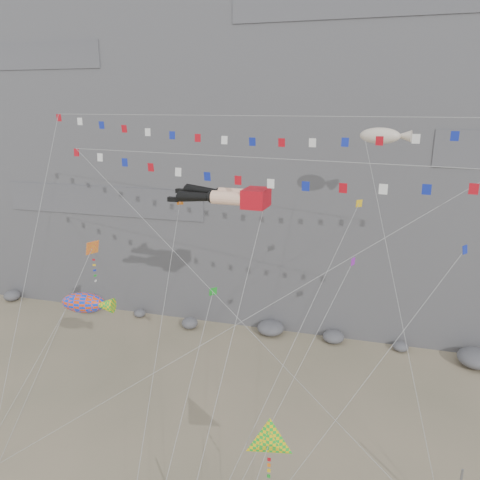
% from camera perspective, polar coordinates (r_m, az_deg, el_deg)
% --- Properties ---
extents(ground, '(120.00, 120.00, 0.00)m').
position_cam_1_polar(ground, '(32.74, -3.15, -24.66)').
color(ground, gray).
rests_on(ground, ground).
extents(cliff, '(80.00, 28.00, 50.00)m').
position_cam_1_polar(cliff, '(56.14, 7.64, 19.66)').
color(cliff, slate).
rests_on(cliff, ground).
extents(talus_boulders, '(60.00, 3.00, 1.20)m').
position_cam_1_polar(talus_boulders, '(46.17, 3.75, -10.68)').
color(talus_boulders, slate).
rests_on(talus_boulders, ground).
extents(legs_kite, '(6.61, 14.48, 20.55)m').
position_cam_1_polar(legs_kite, '(29.67, -1.38, 5.33)').
color(legs_kite, '#B80B16').
rests_on(legs_kite, ground).
extents(flag_banner_upper, '(34.52, 14.49, 27.96)m').
position_cam_1_polar(flag_banner_upper, '(31.35, 3.29, 14.83)').
color(flag_banner_upper, '#B80B16').
rests_on(flag_banner_upper, ground).
extents(flag_banner_lower, '(31.67, 9.19, 21.93)m').
position_cam_1_polar(flag_banner_lower, '(27.17, 5.97, 9.71)').
color(flag_banner_lower, '#B80B16').
rests_on(flag_banner_lower, ground).
extents(harlequin_kite, '(3.91, 8.68, 14.45)m').
position_cam_1_polar(harlequin_kite, '(33.63, -17.58, -0.96)').
color(harlequin_kite, red).
rests_on(harlequin_kite, ground).
extents(fish_windsock, '(6.67, 6.61, 11.38)m').
position_cam_1_polar(fish_windsock, '(32.74, -18.54, -7.27)').
color(fish_windsock, '#E63D0B').
rests_on(fish_windsock, ground).
extents(delta_kite, '(2.89, 3.41, 7.36)m').
position_cam_1_polar(delta_kite, '(24.67, 3.59, -23.47)').
color(delta_kite, yellow).
rests_on(delta_kite, ground).
extents(blimp_windsock, '(6.72, 13.65, 23.46)m').
position_cam_1_polar(blimp_windsock, '(34.97, 16.71, 12.00)').
color(blimp_windsock, beige).
rests_on(blimp_windsock, ground).
extents(small_kite_a, '(3.61, 15.89, 21.25)m').
position_cam_1_polar(small_kite_a, '(34.62, -7.43, 4.00)').
color(small_kite_a, orange).
rests_on(small_kite_a, ground).
extents(small_kite_b, '(6.17, 8.79, 15.88)m').
position_cam_1_polar(small_kite_b, '(28.58, 13.28, -3.25)').
color(small_kite_b, purple).
rests_on(small_kite_b, ground).
extents(small_kite_c, '(1.18, 10.27, 13.86)m').
position_cam_1_polar(small_kite_c, '(29.68, -3.39, -6.65)').
color(small_kite_c, '#179A23').
rests_on(small_kite_c, ground).
extents(small_kite_d, '(6.99, 15.60, 22.07)m').
position_cam_1_polar(small_kite_d, '(32.37, 14.00, 3.66)').
color(small_kite_d, gold).
rests_on(small_kite_d, ground).
extents(small_kite_e, '(10.83, 10.37, 19.41)m').
position_cam_1_polar(small_kite_e, '(29.59, 25.33, -1.66)').
color(small_kite_e, '#12239F').
rests_on(small_kite_e, ground).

